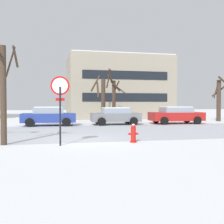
{
  "coord_description": "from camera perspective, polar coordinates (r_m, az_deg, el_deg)",
  "views": [
    {
      "loc": [
        -1.49,
        -12.81,
        1.71
      ],
      "look_at": [
        2.51,
        5.21,
        1.13
      ],
      "focal_mm": 44.11,
      "sensor_mm": 36.0,
      "label": 1
    }
  ],
  "objects": [
    {
      "name": "parked_car_blue",
      "position": [
        21.63,
        -13.0,
        -0.79
      ],
      "size": [
        4.09,
        2.23,
        1.46
      ],
      "color": "#283D93",
      "rests_on": "ground"
    },
    {
      "name": "parked_car_red",
      "position": [
        23.77,
        13.15,
        -0.57
      ],
      "size": [
        4.47,
        2.24,
        1.44
      ],
      "color": "red",
      "rests_on": "ground"
    },
    {
      "name": "tree_near_corner",
      "position": [
        12.11,
        -21.63,
        4.27
      ],
      "size": [
        1.29,
        1.34,
        4.5
      ],
      "color": "#423326",
      "rests_on": "ground"
    },
    {
      "name": "road_surface",
      "position": [
        16.46,
        -7.29,
        -4.16
      ],
      "size": [
        80.0,
        8.99,
        0.0
      ],
      "color": "#B7BCC4",
      "rests_on": "ground"
    },
    {
      "name": "tree_far_mid",
      "position": [
        25.72,
        0.45,
        2.73
      ],
      "size": [
        1.74,
        1.68,
        4.41
      ],
      "color": "#423326",
      "rests_on": "ground"
    },
    {
      "name": "tree_far_right",
      "position": [
        24.85,
        -1.87,
        3.23
      ],
      "size": [
        2.16,
        2.13,
        4.75
      ],
      "color": "#423326",
      "rests_on": "ground"
    },
    {
      "name": "tree_far_left",
      "position": [
        28.32,
        21.29,
        2.6
      ],
      "size": [
        1.71,
        1.84,
        4.27
      ],
      "color": "#423326",
      "rests_on": "ground"
    },
    {
      "name": "building_far_right",
      "position": [
        33.27,
        1.0,
        5.0
      ],
      "size": [
        11.62,
        8.5,
        7.14
      ],
      "color": "#9E937F",
      "rests_on": "ground"
    },
    {
      "name": "parked_car_gray",
      "position": [
        22.1,
        0.72,
        -0.77
      ],
      "size": [
        3.95,
        2.18,
        1.39
      ],
      "color": "slate",
      "rests_on": "ground"
    },
    {
      "name": "ground_plane",
      "position": [
        13.01,
        -5.87,
        -5.75
      ],
      "size": [
        120.0,
        120.0,
        0.0
      ],
      "primitive_type": "plane",
      "color": "white"
    },
    {
      "name": "fire_hydrant",
      "position": [
        12.07,
        4.45,
        -4.38
      ],
      "size": [
        0.44,
        0.3,
        0.82
      ],
      "color": "red",
      "rests_on": "ground"
    },
    {
      "name": "stop_sign",
      "position": [
        11.22,
        -10.71,
        3.07
      ],
      "size": [
        0.75,
        0.16,
        2.8
      ],
      "color": "black",
      "rests_on": "ground"
    }
  ]
}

